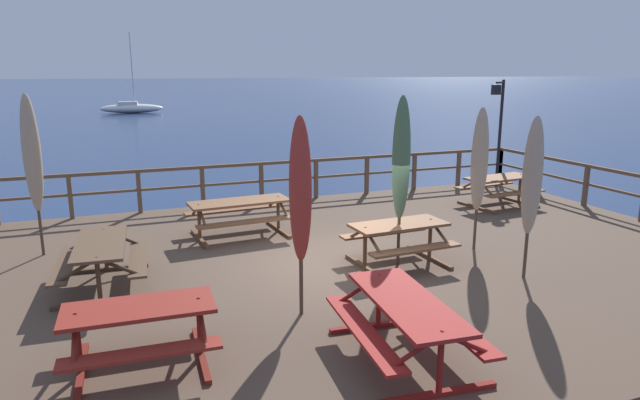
{
  "coord_description": "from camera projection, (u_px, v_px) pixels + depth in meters",
  "views": [
    {
      "loc": [
        -3.82,
        -9.05,
        4.11
      ],
      "look_at": [
        0.0,
        0.79,
        1.65
      ],
      "focal_mm": 31.25,
      "sensor_mm": 36.0,
      "label": 1
    }
  ],
  "objects": [
    {
      "name": "picnic_table_mid_centre",
      "position": [
        399.0,
        235.0,
        10.11
      ],
      "size": [
        1.8,
        1.48,
        0.78
      ],
      "color": "brown",
      "rests_on": "wooden_deck"
    },
    {
      "name": "railing_waterside_far",
      "position": [
        261.0,
        175.0,
        14.83
      ],
      "size": [
        15.73,
        0.1,
        1.09
      ],
      "color": "brown",
      "rests_on": "wooden_deck"
    },
    {
      "name": "picnic_table_back_right",
      "position": [
        499.0,
        185.0,
        14.5
      ],
      "size": [
        1.96,
        1.57,
        0.78
      ],
      "color": "brown",
      "rests_on": "wooden_deck"
    },
    {
      "name": "lamp_post_hooked",
      "position": [
        499.0,
        117.0,
        16.43
      ],
      "size": [
        0.62,
        0.43,
        3.2
      ],
      "color": "black",
      "rests_on": "wooden_deck"
    },
    {
      "name": "patio_umbrella_tall_front",
      "position": [
        532.0,
        177.0,
        9.15
      ],
      "size": [
        0.32,
        0.32,
        2.76
      ],
      "color": "#4C3828",
      "rests_on": "wooden_deck"
    },
    {
      "name": "picnic_table_front_left",
      "position": [
        101.0,
        254.0,
        9.01
      ],
      "size": [
        1.53,
        2.02,
        0.78
      ],
      "color": "brown",
      "rests_on": "wooden_deck"
    },
    {
      "name": "wooden_deck",
      "position": [
        335.0,
        278.0,
        10.42
      ],
      "size": [
        15.93,
        10.55,
        0.65
      ],
      "primitive_type": "cube",
      "color": "brown",
      "rests_on": "ground"
    },
    {
      "name": "sailboat_distant",
      "position": [
        131.0,
        108.0,
        54.83
      ],
      "size": [
        6.17,
        2.43,
        7.72
      ],
      "color": "white",
      "rests_on": "ground"
    },
    {
      "name": "picnic_table_mid_left",
      "position": [
        140.0,
        323.0,
        6.58
      ],
      "size": [
        1.8,
        1.48,
        0.78
      ],
      "color": "maroon",
      "rests_on": "wooden_deck"
    },
    {
      "name": "patio_umbrella_short_back",
      "position": [
        401.0,
        159.0,
        9.75
      ],
      "size": [
        0.32,
        0.32,
        3.06
      ],
      "color": "#4C3828",
      "rests_on": "wooden_deck"
    },
    {
      "name": "patio_umbrella_tall_back_right",
      "position": [
        480.0,
        160.0,
        10.69
      ],
      "size": [
        0.32,
        0.32,
        2.8
      ],
      "color": "#4C3828",
      "rests_on": "wooden_deck"
    },
    {
      "name": "ground_plane",
      "position": [
        335.0,
        294.0,
        10.49
      ],
      "size": [
        600.0,
        600.0,
        0.0
      ],
      "primitive_type": "plane",
      "color": "navy"
    },
    {
      "name": "patio_umbrella_tall_mid_right",
      "position": [
        300.0,
        191.0,
        7.7
      ],
      "size": [
        0.32,
        0.32,
        2.88
      ],
      "color": "#4C3828",
      "rests_on": "wooden_deck"
    },
    {
      "name": "picnic_table_front_right",
      "position": [
        240.0,
        210.0,
        11.85
      ],
      "size": [
        2.2,
        1.53,
        0.78
      ],
      "color": "brown",
      "rests_on": "wooden_deck"
    },
    {
      "name": "patio_umbrella_short_mid",
      "position": [
        32.0,
        154.0,
        10.27
      ],
      "size": [
        0.32,
        0.32,
        3.07
      ],
      "color": "#4C3828",
      "rests_on": "wooden_deck"
    },
    {
      "name": "picnic_table_back_left",
      "position": [
        406.0,
        315.0,
        6.75
      ],
      "size": [
        1.58,
        2.22,
        0.78
      ],
      "color": "maroon",
      "rests_on": "wooden_deck"
    }
  ]
}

